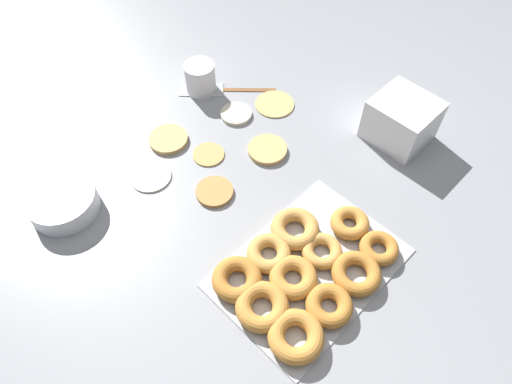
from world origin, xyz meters
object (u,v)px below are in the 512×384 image
object	(u,v)px
pancake_6	(267,150)
pancake_5	(209,154)
spatula	(212,89)
paper_cup	(200,78)
donut_tray	(303,273)
pancake_2	(275,104)
pancake_1	(215,192)
pancake_4	(151,175)
batter_bowl	(63,202)
pancake_0	(236,114)
container_stack	(401,120)
pancake_3	(168,139)

from	to	relation	value
pancake_6	pancake_5	bearing A→B (deg)	139.60
spatula	paper_cup	bearing A→B (deg)	-1.14
pancake_6	donut_tray	world-z (taller)	donut_tray
pancake_2	pancake_5	bearing A→B (deg)	-178.11
pancake_1	pancake_5	distance (m)	0.13
pancake_4	batter_bowl	size ratio (longest dim) A/B	0.64
pancake_2	spatula	distance (m)	0.20
pancake_5	spatula	world-z (taller)	pancake_5
donut_tray	batter_bowl	world-z (taller)	batter_bowl
pancake_1	pancake_2	distance (m)	0.36
pancake_0	pancake_4	distance (m)	0.31
pancake_4	container_stack	bearing A→B (deg)	-32.91
pancake_0	container_stack	size ratio (longest dim) A/B	0.57
pancake_5	container_stack	bearing A→B (deg)	-37.54
pancake_0	donut_tray	size ratio (longest dim) A/B	0.22
pancake_6	paper_cup	size ratio (longest dim) A/B	1.16
batter_bowl	pancake_4	bearing A→B (deg)	-17.91
pancake_0	pancake_1	distance (m)	0.28
batter_bowl	paper_cup	bearing A→B (deg)	10.09
pancake_6	spatula	world-z (taller)	pancake_6
pancake_0	paper_cup	distance (m)	0.16
pancake_3	pancake_6	xyz separation A→B (m)	(0.16, -0.22, 0.00)
pancake_2	pancake_3	size ratio (longest dim) A/B	1.08
pancake_0	pancake_3	distance (m)	0.21
pancake_3	spatula	xyz separation A→B (m)	(0.22, 0.07, -0.00)
pancake_2	pancake_3	distance (m)	0.33
pancake_3	pancake_5	distance (m)	0.12
batter_bowl	pancake_1	bearing A→B (deg)	-37.65
pancake_5	batter_bowl	distance (m)	0.38
pancake_0	batter_bowl	bearing A→B (deg)	173.39
pancake_5	spatula	bearing A→B (deg)	45.99
pancake_5	pancake_1	bearing A→B (deg)	-124.85
pancake_1	pancake_3	xyz separation A→B (m)	(0.03, 0.22, 0.00)
pancake_5	donut_tray	xyz separation A→B (m)	(-0.09, -0.41, 0.01)
donut_tray	container_stack	world-z (taller)	container_stack
pancake_0	pancake_5	bearing A→B (deg)	-159.95
donut_tray	container_stack	distance (m)	0.51
pancake_0	spatula	xyz separation A→B (m)	(0.02, 0.13, -0.00)
spatula	pancake_1	bearing A→B (deg)	94.83
batter_bowl	spatula	distance (m)	0.55
pancake_1	donut_tray	world-z (taller)	donut_tray
pancake_3	pancake_6	world-z (taller)	same
container_stack	paper_cup	size ratio (longest dim) A/B	1.74
pancake_1	paper_cup	bearing A→B (deg)	53.69
pancake_4	paper_cup	size ratio (longest dim) A/B	1.18
pancake_5	spatula	size ratio (longest dim) A/B	0.36
pancake_1	spatula	bearing A→B (deg)	49.02
pancake_1	spatula	distance (m)	0.39
pancake_5	paper_cup	bearing A→B (deg)	52.97
pancake_1	pancake_6	world-z (taller)	pancake_6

